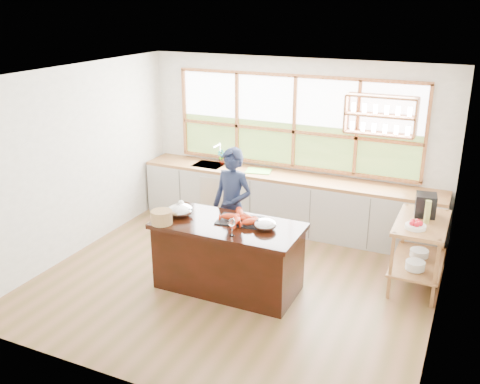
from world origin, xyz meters
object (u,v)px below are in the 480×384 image
Objects in this scene: cook at (232,207)px; wicker_basket at (162,217)px; espresso_machine at (426,205)px; island at (228,256)px.

cook reaches higher than wicker_basket.
espresso_machine is (2.47, 0.60, 0.21)m from cook.
island is 1.11× the size of cook.
cook is at bearing 65.35° from wicker_basket.
espresso_machine is 3.37m from wicker_basket.
espresso_machine is at bearing 30.78° from island.
island is at bearing -157.20° from espresso_machine.
cook is at bearing -174.28° from espresso_machine.
cook is at bearing 111.35° from island.
island is 0.85m from cook.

